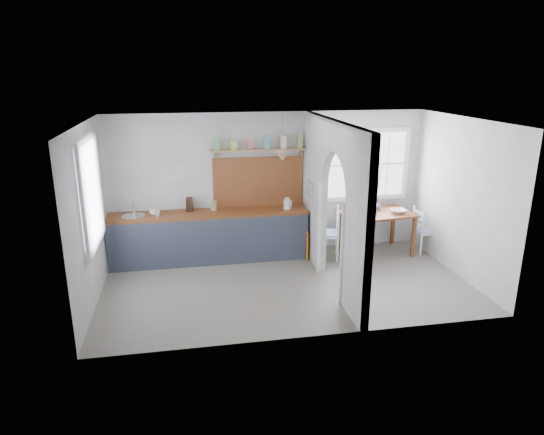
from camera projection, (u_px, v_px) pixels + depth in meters
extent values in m
cube|color=#6E685B|center=(287.00, 285.00, 7.78)|extent=(5.80, 3.20, 0.01)
cube|color=silver|center=(288.00, 121.00, 7.02)|extent=(5.80, 3.20, 0.01)
cube|color=silver|center=(269.00, 184.00, 8.91)|extent=(5.80, 0.01, 2.60)
cube|color=silver|center=(316.00, 242.00, 5.90)|extent=(5.80, 0.01, 2.60)
cube|color=silver|center=(89.00, 217.00, 6.90)|extent=(0.01, 3.20, 2.60)
cube|color=silver|center=(461.00, 198.00, 7.91)|extent=(0.01, 3.20, 2.60)
cube|color=silver|center=(359.00, 228.00, 6.40)|extent=(0.12, 0.80, 2.60)
cube|color=silver|center=(315.00, 190.00, 8.47)|extent=(0.12, 1.20, 2.60)
cube|color=silver|center=(338.00, 157.00, 7.11)|extent=(0.12, 1.20, 1.05)
cube|color=brown|center=(209.00, 213.00, 8.55)|extent=(3.50, 0.60, 0.05)
cube|color=#3F4557|center=(211.00, 243.00, 8.42)|extent=(3.50, 0.03, 0.85)
cube|color=black|center=(210.00, 237.00, 8.73)|extent=(3.46, 0.45, 0.85)
cylinder|color=silver|center=(133.00, 217.00, 8.32)|extent=(0.40, 0.40, 0.02)
cube|color=brown|center=(258.00, 182.00, 8.83)|extent=(1.65, 0.03, 0.90)
cube|color=tan|center=(259.00, 150.00, 8.58)|extent=(1.75, 0.20, 0.03)
cube|color=#42A254|center=(216.00, 145.00, 8.42)|extent=(0.09, 0.09, 0.18)
cube|color=#A4AF48|center=(234.00, 144.00, 8.47)|extent=(0.09, 0.09, 0.18)
cube|color=#C55150|center=(250.00, 144.00, 8.52)|extent=(0.09, 0.09, 0.18)
cube|color=teal|center=(267.00, 144.00, 8.57)|extent=(0.09, 0.09, 0.18)
cube|color=beige|center=(284.00, 143.00, 8.63)|extent=(0.09, 0.09, 0.18)
cube|color=#91A75C|center=(300.00, 143.00, 8.68)|extent=(0.09, 0.09, 0.18)
cone|color=beige|center=(282.00, 156.00, 8.34)|extent=(0.26, 0.26, 0.16)
cylinder|color=silver|center=(311.00, 183.00, 8.31)|extent=(0.02, 0.50, 0.02)
imported|color=silver|center=(157.00, 214.00, 8.29)|extent=(0.12, 0.12, 0.09)
imported|color=white|center=(153.00, 212.00, 8.40)|extent=(0.13, 0.13, 0.10)
cube|color=black|center=(189.00, 204.00, 8.59)|extent=(0.12, 0.16, 0.24)
cylinder|color=#978161|center=(214.00, 206.00, 8.62)|extent=(0.14, 0.14, 0.18)
cube|color=#BA375D|center=(307.00, 245.00, 8.74)|extent=(0.02, 0.03, 0.57)
cube|color=orange|center=(307.00, 247.00, 8.70)|extent=(0.02, 0.03, 0.53)
imported|color=white|center=(398.00, 211.00, 8.85)|extent=(0.28, 0.28, 0.07)
imported|color=#518A4B|center=(375.00, 213.00, 8.72)|extent=(0.11, 0.11, 0.08)
cylinder|color=black|center=(364.00, 214.00, 8.79)|extent=(0.22, 0.22, 0.02)
imported|color=#68427D|center=(377.00, 205.00, 9.02)|extent=(0.22, 0.22, 0.17)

